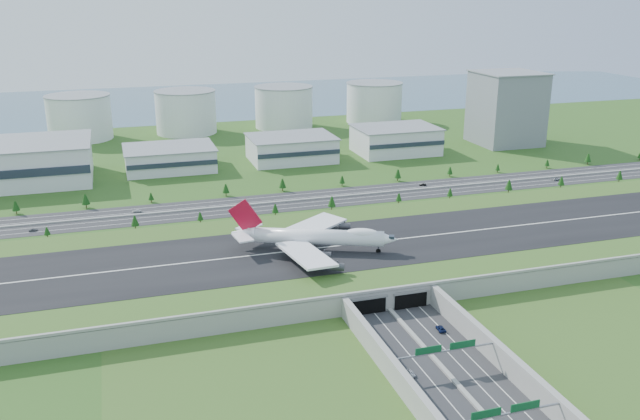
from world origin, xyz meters
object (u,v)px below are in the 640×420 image
object	(u,v)px
car_4	(33,230)
car_5	(423,185)
car_6	(556,179)
car_7	(136,211)
fuel_tank_a	(79,118)
office_tower	(506,109)
car_0	(411,373)
boeing_747	(314,237)
car_2	(441,329)

from	to	relation	value
car_4	car_5	world-z (taller)	car_4
car_6	car_7	xyz separation A→B (m)	(-259.43, 11.92, -0.01)
fuel_tank_a	car_7	xyz separation A→B (m)	(33.53, -209.52, -16.64)
car_4	car_5	size ratio (longest dim) A/B	0.97
car_5	car_6	bearing A→B (deg)	101.15
office_tower	car_5	size ratio (longest dim) A/B	12.64
office_tower	car_0	xyz separation A→B (m)	(-211.23, -289.31, -26.63)
car_7	car_4	bearing A→B (deg)	-60.50
boeing_747	car_2	distance (m)	74.88
office_tower	boeing_747	size ratio (longest dim) A/B	0.79
fuel_tank_a	car_2	distance (m)	402.71
car_2	car_6	bearing A→B (deg)	-129.93
car_5	car_6	world-z (taller)	car_6
car_4	car_7	bearing A→B (deg)	-81.68
fuel_tank_a	boeing_747	xyz separation A→B (m)	(104.49, -311.76, -3.03)
car_7	car_5	bearing A→B (deg)	102.57
car_0	car_6	distance (m)	259.55
car_5	car_0	bearing A→B (deg)	-6.41
fuel_tank_a	car_5	xyz separation A→B (m)	(205.91, -208.00, -16.66)
boeing_747	car_0	xyz separation A→B (m)	(4.28, -92.55, -13.60)
car_2	car_6	world-z (taller)	car_6
car_0	car_4	distance (m)	218.94
car_2	car_5	size ratio (longest dim) A/B	1.23
boeing_747	car_2	bearing A→B (deg)	-46.24
boeing_747	car_5	xyz separation A→B (m)	(101.42, 103.76, -13.63)
fuel_tank_a	car_0	xyz separation A→B (m)	(108.77, -404.31, -16.63)
car_2	car_0	bearing A→B (deg)	52.43
fuel_tank_a	car_4	distance (m)	226.93
boeing_747	car_5	distance (m)	145.73
boeing_747	car_5	world-z (taller)	boeing_747
car_0	car_4	size ratio (longest dim) A/B	1.04
boeing_747	car_6	size ratio (longest dim) A/B	12.85
car_0	office_tower	bearing A→B (deg)	51.99
car_0	car_5	distance (m)	219.03
fuel_tank_a	car_7	size ratio (longest dim) A/B	9.74
boeing_747	car_5	bearing A→B (deg)	68.14
office_tower	boeing_747	xyz separation A→B (m)	(-215.51, -196.76, -13.03)
car_6	office_tower	bearing A→B (deg)	-22.29
fuel_tank_a	car_4	bearing A→B (deg)	-94.49
car_6	car_0	bearing A→B (deg)	126.76
car_7	car_2	bearing A→B (deg)	41.82
fuel_tank_a	car_6	bearing A→B (deg)	-37.08
office_tower	fuel_tank_a	distance (m)	340.18
office_tower	car_7	bearing A→B (deg)	-161.74
car_2	car_7	size ratio (longest dim) A/B	1.04
boeing_747	car_7	distance (m)	125.20
office_tower	car_5	world-z (taller)	office_tower
boeing_747	car_0	world-z (taller)	boeing_747
boeing_747	car_7	xyz separation A→B (m)	(-70.97, 102.24, -13.60)
boeing_747	car_6	xyz separation A→B (m)	(188.47, 90.32, -13.59)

